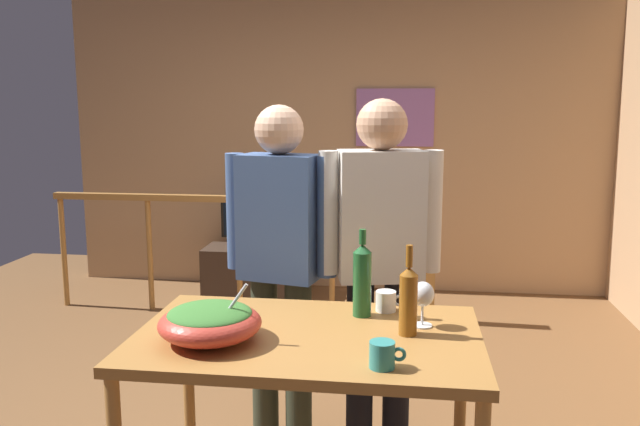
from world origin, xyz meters
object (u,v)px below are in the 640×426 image
Objects in this scene: wine_bottle_amber at (408,299)px; person_standing_left at (280,249)px; flat_screen_tv at (254,219)px; salad_bowl at (210,321)px; wine_bottle_green at (362,279)px; tv_console at (256,270)px; person_standing_right at (380,247)px; wine_glass at (423,296)px; mug_teal at (383,355)px; serving_table at (308,355)px; mug_white at (386,301)px; framed_picture at (395,118)px; stair_railing at (302,237)px.

person_standing_left reaches higher than wine_bottle_amber.
flat_screen_tv is 1.55× the size of salad_bowl.
wine_bottle_green is (0.52, 0.35, 0.08)m from salad_bowl.
tv_console is at bearing 111.29° from wine_bottle_green.
person_standing_right reaches higher than tv_console.
mug_teal is (-0.14, -0.42, -0.08)m from wine_glass.
salad_bowl reaches higher than mug_teal.
mug_white is at bearing 47.10° from serving_table.
wine_glass is 0.45m from mug_teal.
framed_picture is 5.60× the size of mug_teal.
person_standing_left is at bearing -73.64° from flat_screen_tv.
person_standing_right is at bearing 93.07° from mug_teal.
framed_picture reaches higher than tv_console.
mug_teal is 0.07× the size of person_standing_right.
person_standing_left is at bearing 118.57° from mug_teal.
serving_table is 0.38m from wine_bottle_green.
flat_screen_tv is 3.31m from salad_bowl.
wine_bottle_green is at bearing -68.49° from flat_screen_tv.
salad_bowl is 1.00m from person_standing_right.
person_standing_left is (0.71, -2.46, 0.77)m from tv_console.
stair_railing reaches higher than mug_teal.
framed_picture is 3.81× the size of wine_glass.
person_standing_right reaches higher than mug_white.
mug_white is at bearing 90.72° from mug_teal.
mug_white is (1.23, -2.82, 0.19)m from flat_screen_tv.
salad_bowl is 0.22× the size of person_standing_right.
person_standing_right is (1.19, -2.46, 0.80)m from tv_console.
wine_bottle_green is at bearing 71.06° from person_standing_right.
wine_glass reaches higher than tv_console.
stair_railing is at bearing 109.51° from wine_glass.
wine_bottle_green reaches higher than tv_console.
wine_bottle_green is 0.16m from mug_white.
flat_screen_tv is at bearing 113.21° from wine_bottle_amber.
flat_screen_tv is 0.35× the size of person_standing_left.
framed_picture is 1.82m from tv_console.
stair_railing reaches higher than wine_glass.
serving_table is at bearing -162.27° from wine_glass.
mug_white is (0.73, -2.29, 0.22)m from stair_railing.
wine_bottle_amber is (1.32, -3.08, 0.28)m from flat_screen_tv.
serving_table is at bearing -174.38° from wine_bottle_amber.
flat_screen_tv is at bearing 110.05° from mug_teal.
serving_table is at bearing 58.43° from person_standing_right.
mug_teal reaches higher than tv_console.
mug_teal is (1.24, -3.40, 0.19)m from flat_screen_tv.
wine_glass is 0.52× the size of wine_bottle_amber.
serving_table is (0.45, -2.59, 0.09)m from stair_railing.
wine_bottle_green is at bearing -91.01° from framed_picture.
wine_bottle_green is 2.98× the size of mug_white.
flat_screen_tv is 3.08m from mug_white.
mug_teal is at bearing -44.25° from serving_table.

